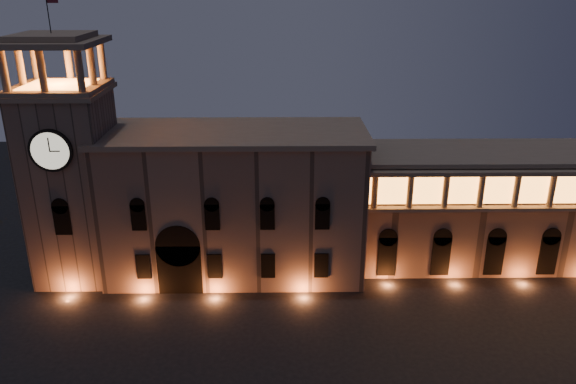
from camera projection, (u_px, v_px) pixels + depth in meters
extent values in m
cube|color=#795F4F|center=(235.00, 205.00, 66.95)|extent=(30.00, 12.00, 17.00)
cube|color=#87725D|center=(232.00, 133.00, 63.79)|extent=(30.80, 12.80, 0.60)
cube|color=black|center=(180.00, 267.00, 63.81)|extent=(5.00, 1.40, 6.00)
cylinder|color=black|center=(179.00, 244.00, 62.73)|extent=(5.00, 1.40, 5.00)
cube|color=orange|center=(180.00, 270.00, 63.69)|extent=(4.20, 0.20, 5.00)
cube|color=#795F4F|center=(74.00, 189.00, 64.89)|extent=(9.00, 9.00, 22.00)
cube|color=#87725D|center=(60.00, 92.00, 60.85)|extent=(9.80, 9.80, 0.50)
cylinder|color=black|center=(51.00, 151.00, 58.37)|extent=(4.60, 0.35, 4.60)
cylinder|color=beige|center=(50.00, 151.00, 58.23)|extent=(4.00, 0.12, 4.00)
cube|color=#87725D|center=(59.00, 87.00, 60.67)|extent=(9.40, 9.40, 0.50)
cube|color=orange|center=(59.00, 84.00, 60.56)|extent=(6.80, 6.80, 0.15)
cylinder|color=#87725D|center=(4.00, 71.00, 56.23)|extent=(0.76, 0.76, 4.20)
cylinder|color=#87725D|center=(42.00, 71.00, 56.28)|extent=(0.76, 0.76, 4.20)
cylinder|color=#87725D|center=(80.00, 71.00, 56.33)|extent=(0.76, 0.76, 4.20)
cylinder|color=#87725D|center=(35.00, 60.00, 63.33)|extent=(0.76, 0.76, 4.20)
cylinder|color=#87725D|center=(68.00, 60.00, 63.37)|extent=(0.76, 0.76, 4.20)
cylinder|color=#87725D|center=(102.00, 60.00, 63.42)|extent=(0.76, 0.76, 4.20)
cylinder|color=#87725D|center=(20.00, 65.00, 59.78)|extent=(0.76, 0.76, 4.20)
cylinder|color=#87725D|center=(91.00, 65.00, 59.88)|extent=(0.76, 0.76, 4.20)
cube|color=#87725D|center=(52.00, 42.00, 58.97)|extent=(9.80, 9.80, 0.60)
cube|color=#87725D|center=(52.00, 36.00, 58.75)|extent=(7.50, 7.50, 0.60)
cylinder|color=black|center=(48.00, 13.00, 57.93)|extent=(0.10, 0.10, 4.00)
cube|color=brown|center=(510.00, 208.00, 69.78)|extent=(40.00, 10.00, 14.00)
cube|color=#87725D|center=(518.00, 152.00, 67.18)|extent=(40.60, 10.60, 0.50)
cube|color=#87725D|center=(531.00, 208.00, 63.82)|extent=(40.00, 1.20, 0.40)
cube|color=#87725D|center=(537.00, 172.00, 62.28)|extent=(40.00, 1.40, 0.50)
cube|color=orange|center=(532.00, 188.00, 63.55)|extent=(38.00, 0.15, 3.60)
cylinder|color=#87725D|center=(375.00, 191.00, 62.81)|extent=(0.70, 0.70, 4.00)
cylinder|color=#87725D|center=(410.00, 191.00, 62.86)|extent=(0.70, 0.70, 4.00)
cylinder|color=#87725D|center=(446.00, 191.00, 62.91)|extent=(0.70, 0.70, 4.00)
cylinder|color=#87725D|center=(481.00, 190.00, 62.96)|extent=(0.70, 0.70, 4.00)
cylinder|color=#87725D|center=(517.00, 190.00, 63.01)|extent=(0.70, 0.70, 4.00)
cylinder|color=#87725D|center=(552.00, 190.00, 63.06)|extent=(0.70, 0.70, 4.00)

